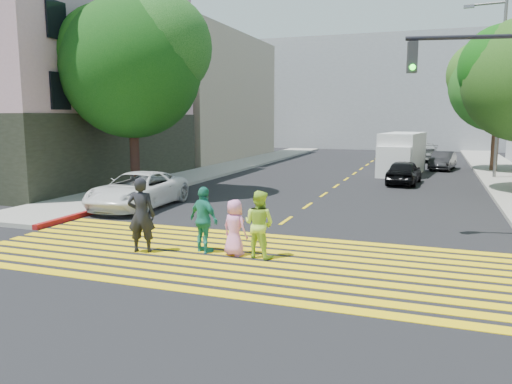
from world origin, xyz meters
The scene contains 20 objects.
ground centered at (0.00, 0.00, 0.00)m, with size 120.00×120.00×0.00m, color black.
sidewalk_left centered at (-8.50, 22.00, 0.07)m, with size 3.00×40.00×0.15m, color gray.
curb_red centered at (-6.90, 6.00, 0.08)m, with size 0.20×8.00×0.16m, color maroon.
crosswalk centered at (0.00, 1.28, 0.01)m, with size 13.40×5.30×0.01m.
lane_line centered at (0.00, 22.50, 0.01)m, with size 0.12×34.40×0.01m.
building_left_pink centered at (-16.00, 12.00, 4.58)m, with size 12.10×14.10×11.00m.
building_left_tan centered at (-16.00, 28.00, 5.00)m, with size 12.00×16.00×10.00m, color tan.
backdrop_block centered at (0.00, 48.00, 6.00)m, with size 30.00×8.00×12.00m, color gray.
tree_left centered at (-7.83, 9.17, 5.87)m, with size 7.10×6.80×8.70m.
tree_right_far centered at (8.20, 24.60, 5.82)m, with size 8.06×7.83×8.61m.
pedestrian_man centered at (-2.39, 0.96, 0.97)m, with size 0.71×0.47×1.94m, color black.
pedestrian_woman centered at (0.61, 1.52, 0.84)m, with size 0.81×0.63×1.68m, color #B3E540.
pedestrian_child centered at (-0.03, 1.48, 0.71)m, with size 0.70×0.45×1.42m, color #F289D0.
pedestrian_extra centered at (-0.87, 1.47, 0.85)m, with size 1.00×0.42×1.70m, color #228872.
white_sedan centered at (-6.04, 6.43, 0.68)m, with size 2.25×4.89×1.36m, color white.
dark_car_near centered at (3.15, 16.86, 0.64)m, with size 1.50×3.74×1.27m, color black.
silver_car centered at (3.79, 31.81, 0.73)m, with size 2.05×5.03×1.46m, color #B6B6B6.
dark_car_parked centered at (5.12, 25.18, 0.60)m, with size 1.28×3.66×1.21m, color black.
white_van centered at (2.71, 21.34, 1.19)m, with size 2.61×5.51×2.50m.
street_lamp centered at (7.57, 20.54, 5.55)m, with size 2.19×0.49×9.67m.
Camera 1 is at (4.61, -9.83, 3.46)m, focal length 35.00 mm.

